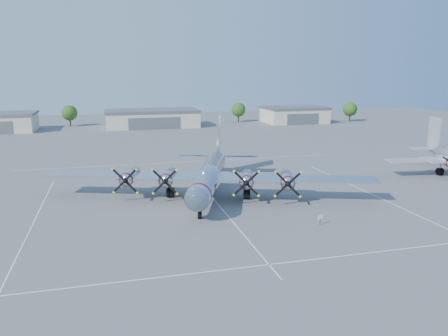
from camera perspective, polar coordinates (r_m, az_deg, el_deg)
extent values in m
plane|color=#59595B|center=(59.67, -1.55, -3.88)|extent=(260.00, 260.00, 0.00)
cube|color=silver|center=(54.20, -23.66, -6.64)|extent=(0.15, 40.00, 0.01)
cube|color=silver|center=(55.03, -0.35, -5.29)|extent=(0.15, 40.00, 0.01)
cube|color=silver|center=(63.92, 19.16, -3.47)|extent=(0.15, 40.00, 0.01)
cube|color=silver|center=(39.88, 5.90, -12.44)|extent=(60.00, 0.15, 0.01)
cube|color=silver|center=(83.52, -5.49, 0.79)|extent=(60.00, 0.15, 0.01)
cube|color=beige|center=(139.14, -9.37, 6.31)|extent=(28.00, 14.00, 4.80)
cube|color=slate|center=(138.89, -9.41, 7.42)|extent=(28.60, 14.60, 0.60)
cube|color=slate|center=(132.23, -9.06, 5.75)|extent=(15.40, 0.20, 3.60)
cube|color=beige|center=(151.38, 9.15, 6.80)|extent=(20.00, 14.00, 4.80)
cube|color=slate|center=(151.15, 9.18, 7.81)|extent=(20.60, 14.60, 0.60)
cube|color=slate|center=(145.05, 10.27, 6.28)|extent=(11.00, 0.20, 3.60)
cylinder|color=#382619|center=(147.07, -19.45, 5.70)|extent=(0.50, 0.50, 2.80)
sphere|color=#1E4513|center=(146.80, -19.53, 6.80)|extent=(4.80, 4.80, 4.80)
cylinder|color=#382619|center=(150.87, 1.90, 6.54)|extent=(0.50, 0.50, 2.80)
sphere|color=#1E4513|center=(150.61, 1.91, 7.62)|extent=(4.80, 4.80, 4.80)
cylinder|color=#382619|center=(158.87, 16.09, 6.37)|extent=(0.50, 0.50, 2.80)
sphere|color=#1E4513|center=(158.62, 16.15, 7.38)|extent=(4.80, 4.80, 4.80)
cylinder|color=black|center=(50.15, 12.44, -6.84)|extent=(0.07, 0.07, 0.89)
cube|color=white|center=(49.99, 12.47, -6.29)|extent=(0.61, 0.15, 0.45)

